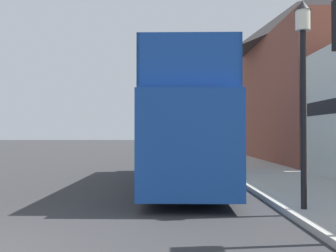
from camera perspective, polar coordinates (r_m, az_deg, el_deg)
The scene contains 8 objects.
ground_plane at distance 26.87m, azimuth -7.68°, elevation -4.87°, with size 144.00×144.00×0.00m, color #333335.
sidewalk at distance 24.09m, azimuth 9.92°, elevation -5.15°, with size 3.50×108.00×0.14m.
brick_terrace_rear at distance 28.40m, azimuth 18.26°, elevation 6.31°, with size 6.00×17.75×10.81m.
tour_bus at distance 13.94m, azimuth 2.44°, elevation -0.94°, with size 2.79×10.53×4.14m.
parked_car_ahead_of_bus at distance 21.45m, azimuth 3.56°, elevation -4.09°, with size 1.90×4.13×1.42m.
lamp_post_nearest at distance 9.34m, azimuth 19.01°, elevation 8.41°, with size 0.35×0.35×4.64m.
lamp_post_second at distance 18.54m, azimuth 9.12°, elevation 3.78°, with size 0.35×0.35×4.67m.
lamp_post_third at distance 27.94m, azimuth 5.52°, elevation 2.07°, with size 0.35×0.35×4.59m.
Camera 1 is at (3.23, -5.61, 1.83)m, focal length 42.00 mm.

